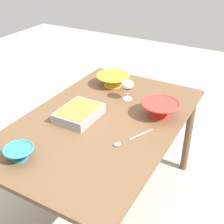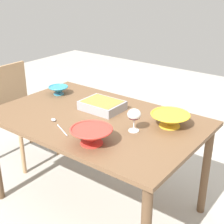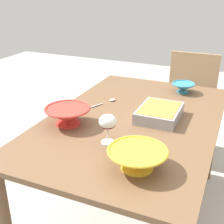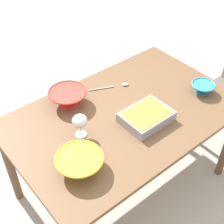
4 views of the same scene
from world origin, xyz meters
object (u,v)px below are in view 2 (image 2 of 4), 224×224
Objects in this scene: mixing_bowl at (170,119)px; serving_bowl at (58,90)px; dining_table at (96,129)px; serving_spoon at (57,123)px; chair at (17,109)px; wine_glass at (134,116)px; casserole_dish at (102,105)px; small_bowl at (92,135)px.

mixing_bowl is 1.59× the size of serving_bowl.
dining_table is 9.05× the size of serving_bowl.
dining_table is at bearing -119.11° from serving_spoon.
chair reaches higher than dining_table.
wine_glass is 0.51× the size of casserole_dish.
small_bowl is 0.95× the size of serving_spoon.
small_bowl is (-0.28, 0.44, 0.02)m from casserole_dish.
small_bowl reaches higher than serving_bowl.
wine_glass is 0.53m from serving_spoon.
chair is 5.48× the size of serving_bowl.
mixing_bowl is at bearing -174.88° from casserole_dish.
wine_glass is 0.90m from serving_bowl.
wine_glass is at bearing -110.14° from small_bowl.
casserole_dish is 0.40m from serving_spoon.
serving_bowl is at bearing -4.34° from casserole_dish.
serving_bowl is (0.77, -0.48, -0.01)m from small_bowl.
serving_bowl is at bearing 0.56° from mixing_bowl.
serving_spoon is at bearing -9.39° from small_bowl.
small_bowl is 0.37m from serving_spoon.
dining_table is at bearing 111.91° from casserole_dish.
serving_bowl is (-0.56, -0.03, 0.30)m from chair.
dining_table is at bearing -3.06° from wine_glass.
small_bowl is (0.11, 0.29, -0.05)m from wine_glass.
dining_table is 0.40m from small_bowl.
mixing_bowl is at bearing -179.44° from serving_bowl.
chair is at bearing -0.44° from casserole_dish.
dining_table is 1.65× the size of chair.
chair is 3.35× the size of serving_spoon.
mixing_bowl is 1.02× the size of small_bowl.
chair is 1.09m from casserole_dish.
chair is 1.08m from serving_spoon.
wine_glass reaches higher than casserole_dish.
small_bowl is 0.91m from serving_bowl.
casserole_dish reaches higher than dining_table.
dining_table is 9.74× the size of wine_glass.
casserole_dish is 1.17× the size of small_bowl.
wine_glass is at bearing 53.74° from mixing_bowl.
casserole_dish is 0.53m from mixing_bowl.
chair reaches higher than casserole_dish.
chair is at bearing 3.05° from serving_bowl.
serving_spoon is at bearing 60.89° from dining_table.
wine_glass is 0.57× the size of serving_spoon.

